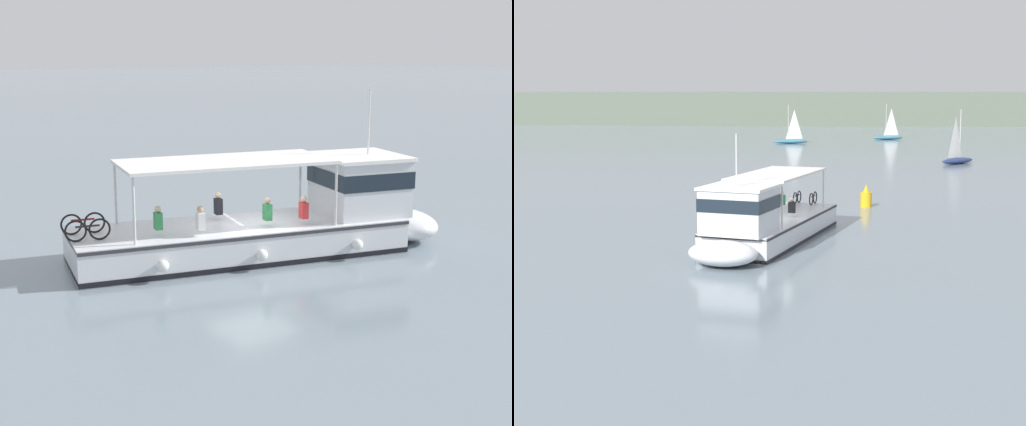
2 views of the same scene
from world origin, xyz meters
The scene contains 7 objects.
ground_plane centered at (0.00, 0.00, 0.00)m, with size 400.00×400.00×0.00m, color gray.
distant_shoreline centered at (0.00, 145.94, 3.66)m, with size 400.00×28.00×7.31m, color #606B5B.
ferry_main centered at (-0.06, -1.22, 1.02)m, with size 6.07×13.07×5.32m.
sailboat_near_starboard centered at (14.46, 43.36, 0.54)m, with size 4.23×4.52×5.40m.
sailboat_outer_anchorage centered at (9.32, 84.65, 0.54)m, with size 5.00×2.81×5.40m.
sailboat_off_bow centered at (-4.71, 73.60, 0.54)m, with size 4.99×2.38×5.40m.
channel_buoy centered at (4.88, 11.98, 0.57)m, with size 0.70×0.70×1.40m.
Camera 2 is at (4.03, -36.37, 6.96)m, focal length 54.86 mm.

